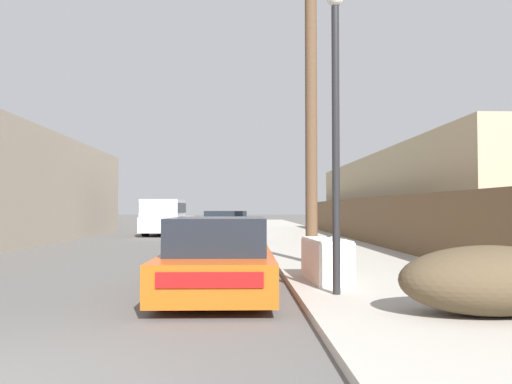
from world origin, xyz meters
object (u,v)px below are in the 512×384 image
Objects in this scene: parked_sports_car_red at (219,258)px; pickup_truck at (167,218)px; brush_pile at (490,280)px; car_parked_mid at (225,229)px; utility_pole at (311,72)px; street_lamp at (336,117)px; discarded_fridge at (326,260)px.

pickup_truck is at bearing 101.84° from parked_sports_car_red.
brush_pile is (6.98, -20.64, -0.39)m from pickup_truck.
utility_pole is (2.32, -7.38, 4.21)m from car_parked_mid.
parked_sports_car_red is at bearing 143.99° from brush_pile.
street_lamp is 3.25m from brush_pile.
discarded_fridge is 0.73× the size of brush_pile.
parked_sports_car_red is 0.51× the size of utility_pole.
car_parked_mid is 0.83× the size of pickup_truck.
utility_pole is at bearing 102.48° from brush_pile.
discarded_fridge is 0.18× the size of utility_pole.
car_parked_mid is 1.94× the size of brush_pile.
street_lamp is (-0.09, -1.43, 2.38)m from discarded_fridge.
discarded_fridge is 0.38× the size of car_parked_mid.
pickup_truck is (-5.46, 17.62, 0.44)m from discarded_fridge.
brush_pile is (3.48, -2.53, -0.03)m from parked_sports_car_red.
pickup_truck is 2.33× the size of brush_pile.
utility_pole is (2.13, 3.55, 4.25)m from parked_sports_car_red.
parked_sports_car_red reaches higher than brush_pile.
discarded_fridge is at bearing -79.90° from car_parked_mid.
discarded_fridge is 2.78m from street_lamp.
discarded_fridge is at bearing 110.85° from pickup_truck.
parked_sports_car_red is 0.98× the size of street_lamp.
car_parked_mid reaches higher than discarded_fridge.
discarded_fridge is at bearing 15.05° from parked_sports_car_red.
street_lamp is (5.36, -19.05, 1.94)m from pickup_truck.
pickup_truck is 1.12× the size of street_lamp.
car_parked_mid is at bearing 98.27° from discarded_fridge.
street_lamp is (-0.27, -4.50, -1.95)m from utility_pole.
brush_pile is at bearing -44.42° from street_lamp.
car_parked_mid is 7.92m from pickup_truck.
pickup_truck reaches higher than discarded_fridge.
discarded_fridge is 0.36× the size of parked_sports_car_red.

